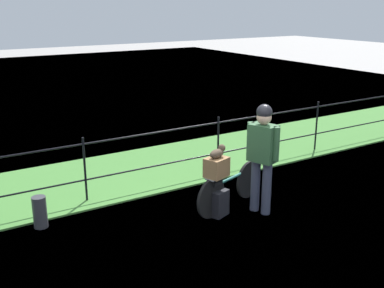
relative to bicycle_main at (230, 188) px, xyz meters
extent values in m
plane|color=#9E9993|center=(-0.54, -0.97, -0.33)|extent=(60.00, 60.00, 0.00)
cube|color=#478438|center=(-0.54, 2.24, -0.31)|extent=(27.00, 2.40, 0.03)
plane|color=#426684|center=(-0.54, 8.94, -0.33)|extent=(30.00, 30.00, 0.00)
cylinder|color=black|center=(-1.83, 1.38, 0.21)|extent=(0.04, 0.04, 1.08)
cylinder|color=black|center=(0.74, 1.38, 0.21)|extent=(0.04, 0.04, 1.08)
cylinder|color=black|center=(3.31, 1.38, 0.21)|extent=(0.04, 0.04, 1.08)
cylinder|color=black|center=(-0.54, 1.38, 0.05)|extent=(18.00, 0.03, 0.03)
cylinder|color=black|center=(-0.54, 1.38, 0.64)|extent=(18.00, 0.03, 0.03)
cylinder|color=black|center=(0.49, 0.16, -0.02)|extent=(0.60, 0.23, 0.62)
cylinder|color=black|center=(-0.45, -0.15, -0.02)|extent=(0.60, 0.23, 0.62)
cylinder|color=#337F70|center=(0.02, 0.01, 0.15)|extent=(0.75, 0.28, 0.04)
cube|color=black|center=(-0.34, -0.11, 0.19)|extent=(0.22, 0.15, 0.06)
cube|color=slate|center=(-0.34, -0.11, 0.28)|extent=(0.39, 0.26, 0.02)
cube|color=olive|center=(-0.34, -0.11, 0.43)|extent=(0.39, 0.35, 0.29)
ellipsoid|color=#4C3D2D|center=(-0.34, -0.11, 0.64)|extent=(0.31, 0.22, 0.13)
sphere|color=#4C3D2D|center=(-0.23, -0.07, 0.70)|extent=(0.11, 0.11, 0.11)
cylinder|color=#383D51|center=(0.27, -0.28, 0.08)|extent=(0.14, 0.14, 0.82)
cylinder|color=#383D51|center=(0.33, -0.47, 0.08)|extent=(0.14, 0.14, 0.82)
cube|color=#2D5633|center=(0.30, -0.38, 0.77)|extent=(0.37, 0.46, 0.56)
cylinder|color=#2D5633|center=(0.23, -0.17, 0.80)|extent=(0.10, 0.10, 0.50)
cylinder|color=#2D5633|center=(0.37, -0.59, 0.80)|extent=(0.10, 0.10, 0.50)
sphere|color=tan|center=(0.30, -0.38, 1.16)|extent=(0.22, 0.22, 0.22)
sphere|color=black|center=(0.30, -0.38, 1.24)|extent=(0.23, 0.23, 0.23)
cube|color=black|center=(-0.31, -0.16, -0.13)|extent=(0.32, 0.27, 0.40)
cylinder|color=#38383D|center=(-2.69, 0.88, -0.10)|extent=(0.20, 0.20, 0.46)
camera|label=1|loc=(-4.07, -5.39, 2.74)|focal=43.64mm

